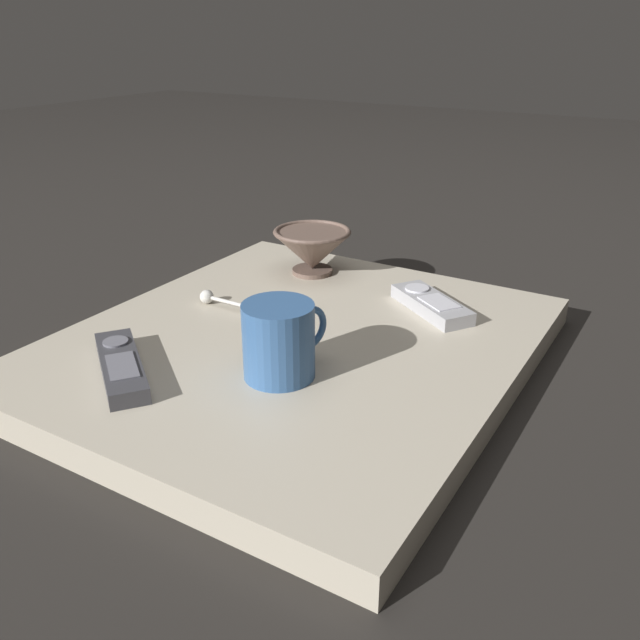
{
  "coord_description": "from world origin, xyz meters",
  "views": [
    {
      "loc": [
        0.47,
        -0.71,
        0.45
      ],
      "look_at": [
        0.02,
        0.03,
        0.06
      ],
      "focal_mm": 37.48,
      "sensor_mm": 36.0,
      "label": 1
    }
  ],
  "objects_px": {
    "tv_remote_near": "(431,304)",
    "coffee_mug": "(280,340)",
    "teaspoon": "(213,298)",
    "cereal_bowl": "(312,249)",
    "tv_remote_far": "(121,366)"
  },
  "relations": [
    {
      "from": "tv_remote_far",
      "to": "cereal_bowl",
      "type": "bearing_deg",
      "value": 88.36
    },
    {
      "from": "teaspoon",
      "to": "tv_remote_far",
      "type": "height_order",
      "value": "tv_remote_far"
    },
    {
      "from": "cereal_bowl",
      "to": "coffee_mug",
      "type": "xyz_separation_m",
      "value": [
        0.16,
        -0.34,
        0.0
      ]
    },
    {
      "from": "coffee_mug",
      "to": "teaspoon",
      "type": "relative_size",
      "value": 1.07
    },
    {
      "from": "tv_remote_near",
      "to": "coffee_mug",
      "type": "bearing_deg",
      "value": -106.03
    },
    {
      "from": "coffee_mug",
      "to": "tv_remote_near",
      "type": "xyz_separation_m",
      "value": [
        0.08,
        0.29,
        -0.04
      ]
    },
    {
      "from": "cereal_bowl",
      "to": "teaspoon",
      "type": "xyz_separation_m",
      "value": [
        -0.06,
        -0.2,
        -0.03
      ]
    },
    {
      "from": "coffee_mug",
      "to": "tv_remote_near",
      "type": "relative_size",
      "value": 0.78
    },
    {
      "from": "teaspoon",
      "to": "tv_remote_far",
      "type": "xyz_separation_m",
      "value": [
        0.04,
        -0.23,
        0.0
      ]
    },
    {
      "from": "cereal_bowl",
      "to": "tv_remote_far",
      "type": "distance_m",
      "value": 0.44
    },
    {
      "from": "tv_remote_far",
      "to": "coffee_mug",
      "type": "bearing_deg",
      "value": 30.11
    },
    {
      "from": "teaspoon",
      "to": "cereal_bowl",
      "type": "bearing_deg",
      "value": 74.46
    },
    {
      "from": "coffee_mug",
      "to": "tv_remote_far",
      "type": "xyz_separation_m",
      "value": [
        -0.17,
        -0.1,
        -0.04
      ]
    },
    {
      "from": "tv_remote_near",
      "to": "tv_remote_far",
      "type": "height_order",
      "value": "same"
    },
    {
      "from": "cereal_bowl",
      "to": "tv_remote_far",
      "type": "height_order",
      "value": "cereal_bowl"
    }
  ]
}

